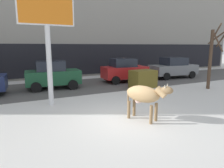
# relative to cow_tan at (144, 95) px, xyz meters

# --- Properties ---
(ground_plane) EXTENTS (120.00, 120.00, 0.00)m
(ground_plane) POSITION_rel_cow_tan_xyz_m (-0.65, 0.36, -0.99)
(ground_plane) COLOR silver
(road_strip) EXTENTS (60.00, 5.60, 0.01)m
(road_strip) POSITION_rel_cow_tan_xyz_m (-0.65, 7.65, -0.99)
(road_strip) COLOR #514F4C
(road_strip) RESTS_ON ground
(building_facade) EXTENTS (44.00, 6.10, 13.00)m
(building_facade) POSITION_rel_cow_tan_xyz_m (-0.65, 15.02, 5.49)
(building_facade) COLOR gray
(building_facade) RESTS_ON ground
(cow_tan) EXTENTS (1.18, 1.89, 1.54)m
(cow_tan) POSITION_rel_cow_tan_xyz_m (0.00, 0.00, 0.00)
(cow_tan) COLOR tan
(cow_tan) RESTS_ON ground
(billboard) EXTENTS (2.53, 0.32, 5.56)m
(billboard) POSITION_rel_cow_tan_xyz_m (-2.82, 3.73, 3.32)
(billboard) COLOR silver
(billboard) RESTS_ON ground
(car_darkgreen_hatchback) EXTENTS (3.62, 2.14, 1.86)m
(car_darkgreen_hatchback) POSITION_rel_cow_tan_xyz_m (-1.99, 7.65, -0.07)
(car_darkgreen_hatchback) COLOR #194C2D
(car_darkgreen_hatchback) RESTS_ON ground
(car_red_hatchback) EXTENTS (3.62, 2.14, 1.86)m
(car_red_hatchback) POSITION_rel_cow_tan_xyz_m (3.61, 7.78, -0.07)
(car_red_hatchback) COLOR red
(car_red_hatchback) RESTS_ON ground
(car_grey_sedan) EXTENTS (4.32, 2.23, 1.84)m
(car_grey_sedan) POSITION_rel_cow_tan_xyz_m (8.57, 7.61, -0.09)
(car_grey_sedan) COLOR slate
(car_grey_sedan) RESTS_ON ground
(pedestrian_by_cars) EXTENTS (0.36, 0.24, 1.73)m
(pedestrian_by_cars) POSITION_rel_cow_tan_xyz_m (5.38, 10.97, -0.11)
(pedestrian_by_cars) COLOR #282833
(pedestrian_by_cars) RESTS_ON ground
(bare_tree_left_lot) EXTENTS (1.30, 1.36, 4.24)m
(bare_tree_left_lot) POSITION_rel_cow_tan_xyz_m (7.36, 2.89, 1.22)
(bare_tree_left_lot) COLOR #4C3828
(bare_tree_left_lot) RESTS_ON ground
(dumpster) EXTENTS (1.79, 1.24, 1.20)m
(dumpster) POSITION_rel_cow_tan_xyz_m (3.60, 5.20, -0.39)
(dumpster) COLOR brown
(dumpster) RESTS_ON ground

